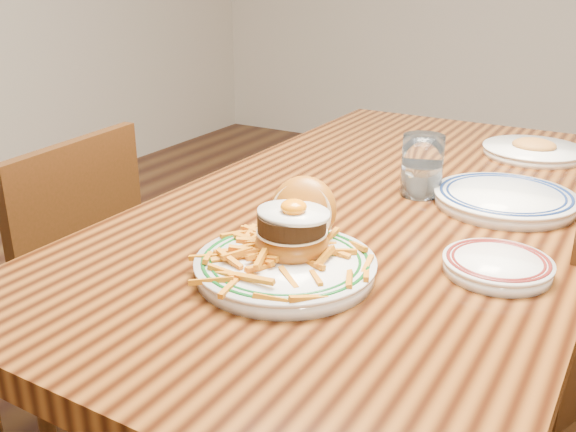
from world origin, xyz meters
The scene contains 7 objects.
table centered at (0.00, 0.00, 0.66)m, with size 0.85×1.60×0.75m.
chair_left centered at (-0.73, -0.29, 0.46)m, with size 0.43×0.43×0.86m.
main_plate centered at (-0.01, -0.39, 0.79)m, with size 0.29×0.30×0.14m.
side_plate centered at (0.29, -0.23, 0.77)m, with size 0.17×0.17×0.03m.
rear_plate centered at (0.22, 0.09, 0.77)m, with size 0.28×0.28×0.03m.
water_glass centered at (0.05, 0.07, 0.81)m, with size 0.09×0.09×0.13m.
far_plate centered at (0.20, 0.50, 0.77)m, with size 0.25×0.25×0.05m.
Camera 1 is at (0.47, -1.19, 1.21)m, focal length 40.00 mm.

